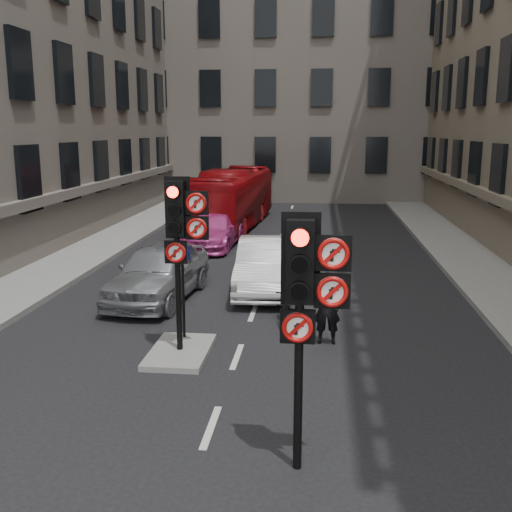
% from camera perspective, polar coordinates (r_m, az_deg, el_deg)
% --- Properties ---
extents(ground, '(120.00, 120.00, 0.00)m').
position_cam_1_polar(ground, '(8.19, -7.02, -22.44)').
color(ground, black).
rests_on(ground, ground).
extents(pavement_left, '(3.00, 50.00, 0.16)m').
position_cam_1_polar(pavement_left, '(21.05, -18.87, -1.05)').
color(pavement_left, gray).
rests_on(pavement_left, ground).
extents(pavement_right, '(3.00, 50.00, 0.16)m').
position_cam_1_polar(pavement_right, '(19.90, 22.19, -2.04)').
color(pavement_right, gray).
rests_on(pavement_right, ground).
extents(centre_island, '(1.20, 2.00, 0.12)m').
position_cam_1_polar(centre_island, '(12.75, -7.24, -9.03)').
color(centre_island, gray).
rests_on(centre_island, ground).
extents(building_far, '(30.00, 14.00, 20.00)m').
position_cam_1_polar(building_far, '(44.91, 4.21, 18.94)').
color(building_far, slate).
rests_on(building_far, ground).
extents(signal_near, '(0.91, 0.40, 3.58)m').
position_cam_1_polar(signal_near, '(7.83, 4.83, -3.15)').
color(signal_near, black).
rests_on(signal_near, ground).
extents(signal_far, '(0.91, 0.40, 3.58)m').
position_cam_1_polar(signal_far, '(12.03, -7.18, 2.76)').
color(signal_far, black).
rests_on(signal_far, centre_island).
extents(car_silver, '(2.29, 4.77, 1.57)m').
position_cam_1_polar(car_silver, '(16.62, -9.26, -1.45)').
color(car_silver, '#A0A3A8').
rests_on(car_silver, ground).
extents(car_white, '(1.77, 4.60, 1.49)m').
position_cam_1_polar(car_white, '(17.28, 0.95, -0.90)').
color(car_white, silver).
rests_on(car_white, ground).
extents(car_pink, '(2.11, 4.68, 1.33)m').
position_cam_1_polar(car_pink, '(23.71, -4.10, 2.44)').
color(car_pink, '#CA3B91').
rests_on(car_pink, ground).
extents(bus_red, '(2.98, 9.99, 2.75)m').
position_cam_1_polar(bus_red, '(28.46, -2.29, 5.52)').
color(bus_red, '#9D0B10').
rests_on(bus_red, ground).
extents(motorcycle, '(0.46, 1.52, 0.91)m').
position_cam_1_polar(motorcycle, '(14.52, 2.79, -4.65)').
color(motorcycle, black).
rests_on(motorcycle, ground).
extents(motorcyclist, '(0.62, 0.43, 1.63)m').
position_cam_1_polar(motorcyclist, '(13.13, 6.76, -4.90)').
color(motorcyclist, black).
rests_on(motorcyclist, ground).
extents(info_sign, '(0.35, 0.12, 2.03)m').
position_cam_1_polar(info_sign, '(13.03, -7.00, -2.22)').
color(info_sign, black).
rests_on(info_sign, centre_island).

